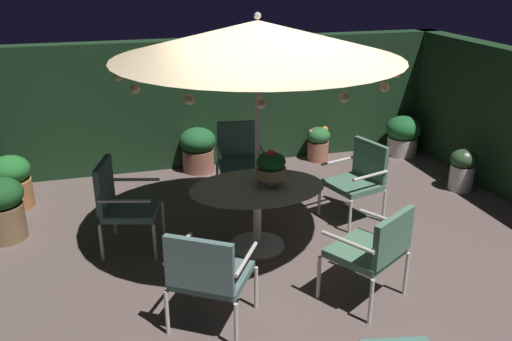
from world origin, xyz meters
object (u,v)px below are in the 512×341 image
centerpiece_planter (271,166)px  potted_plant_front_corner (2,207)px  patio_chair_east (375,247)px  patio_chair_northeast (208,272)px  patio_chair_south (239,156)px  potted_plant_back_left (463,168)px  patio_chair_southeast (359,176)px  patio_umbrella (257,40)px  patio_chair_north (121,200)px  patio_dining_table (257,201)px  potted_plant_right_near (198,148)px  potted_plant_left_far (11,181)px  potted_plant_right_far (403,134)px  potted_plant_back_right (318,143)px

centerpiece_planter → potted_plant_front_corner: centerpiece_planter is taller
patio_chair_east → patio_chair_northeast: bearing=179.6°
patio_chair_south → potted_plant_back_left: 3.11m
patio_chair_southeast → patio_umbrella: bearing=-163.7°
patio_chair_north → patio_chair_northeast: (0.64, -1.64, -0.02)m
patio_dining_table → patio_chair_east: bearing=-58.9°
patio_chair_southeast → potted_plant_right_near: 2.67m
patio_chair_northeast → potted_plant_front_corner: 2.97m
patio_dining_table → patio_chair_south: (0.16, 1.47, -0.01)m
potted_plant_right_near → centerpiece_planter: bearing=-81.7°
potted_plant_left_far → potted_plant_right_near: bearing=14.1°
patio_chair_southeast → centerpiece_planter: bearing=-160.6°
potted_plant_left_far → potted_plant_front_corner: 0.89m
patio_umbrella → patio_chair_north: (-1.43, 0.39, -1.71)m
centerpiece_planter → patio_chair_northeast: size_ratio=0.43×
patio_chair_northeast → patio_chair_southeast: 2.76m
patio_chair_south → patio_chair_north: bearing=-145.8°
patio_chair_northeast → potted_plant_front_corner: size_ratio=1.30×
patio_chair_east → potted_plant_right_near: size_ratio=1.41×
centerpiece_planter → patio_chair_north: centerpiece_planter is taller
potted_plant_back_left → patio_chair_north: bearing=-175.0°
patio_chair_north → potted_plant_back_left: patio_chair_north is taller
patio_chair_northeast → patio_chair_southeast: bearing=37.1°
patio_umbrella → patio_chair_south: patio_umbrella is taller
patio_chair_southeast → patio_chair_north: bearing=-179.5°
patio_dining_table → potted_plant_right_far: bearing=36.4°
centerpiece_planter → patio_chair_north: size_ratio=0.40×
patio_chair_south → potted_plant_right_far: 3.09m
patio_chair_east → potted_plant_right_far: (2.37, 3.57, -0.22)m
centerpiece_planter → potted_plant_left_far: size_ratio=0.59×
patio_umbrella → potted_plant_right_near: bearing=95.3°
patio_chair_south → potted_plant_front_corner: patio_chair_south is taller
potted_plant_back_left → potted_plant_right_near: size_ratio=0.87×
patio_chair_southeast → potted_plant_front_corner: patio_chair_southeast is taller
centerpiece_planter → potted_plant_right_near: (-0.37, 2.53, -0.61)m
patio_chair_east → potted_plant_left_far: bearing=138.5°
patio_umbrella → centerpiece_planter: 1.33m
patio_umbrella → patio_chair_east: patio_umbrella is taller
potted_plant_back_left → potted_plant_right_near: potted_plant_right_near is taller
centerpiece_planter → potted_plant_right_far: size_ratio=0.63×
potted_plant_left_far → potted_plant_right_near: potted_plant_left_far is taller
patio_chair_north → potted_plant_back_right: size_ratio=1.85×
potted_plant_right_far → patio_chair_north: bearing=-157.2°
patio_dining_table → patio_chair_east: patio_chair_east is taller
patio_chair_southeast → potted_plant_right_far: (1.71, 1.90, -0.20)m
centerpiece_planter → patio_chair_south: (0.02, 1.51, -0.41)m
patio_chair_northeast → potted_plant_right_far: patio_chair_northeast is taller
patio_chair_east → potted_plant_back_right: bearing=75.8°
patio_chair_north → patio_chair_northeast: bearing=-68.6°
centerpiece_planter → potted_plant_back_left: size_ratio=0.70×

